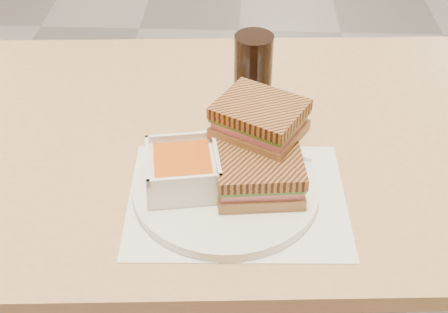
{
  "coord_description": "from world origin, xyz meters",
  "views": [
    {
      "loc": [
        0.04,
        -2.67,
        1.37
      ],
      "look_at": [
        0.01,
        -2.0,
        0.82
      ],
      "focal_mm": 47.44,
      "sensor_mm": 36.0,
      "label": 1
    }
  ],
  "objects_px": {
    "main_table": "(198,184)",
    "panini_lower": "(259,174)",
    "plate": "(226,188)",
    "cola_glass": "(253,73)",
    "soup_bowl": "(183,171)"
  },
  "relations": [
    {
      "from": "plate",
      "to": "cola_glass",
      "type": "distance_m",
      "value": 0.25
    },
    {
      "from": "main_table",
      "to": "soup_bowl",
      "type": "bearing_deg",
      "value": -92.57
    },
    {
      "from": "cola_glass",
      "to": "plate",
      "type": "bearing_deg",
      "value": -99.23
    },
    {
      "from": "plate",
      "to": "cola_glass",
      "type": "relative_size",
      "value": 1.96
    },
    {
      "from": "plate",
      "to": "soup_bowl",
      "type": "height_order",
      "value": "soup_bowl"
    },
    {
      "from": "panini_lower",
      "to": "cola_glass",
      "type": "relative_size",
      "value": 0.94
    },
    {
      "from": "main_table",
      "to": "panini_lower",
      "type": "relative_size",
      "value": 9.1
    },
    {
      "from": "main_table",
      "to": "cola_glass",
      "type": "relative_size",
      "value": 8.56
    },
    {
      "from": "plate",
      "to": "panini_lower",
      "type": "relative_size",
      "value": 2.08
    },
    {
      "from": "main_table",
      "to": "plate",
      "type": "height_order",
      "value": "plate"
    },
    {
      "from": "soup_bowl",
      "to": "cola_glass",
      "type": "bearing_deg",
      "value": 66.43
    },
    {
      "from": "plate",
      "to": "panini_lower",
      "type": "height_order",
      "value": "panini_lower"
    },
    {
      "from": "plate",
      "to": "soup_bowl",
      "type": "relative_size",
      "value": 2.32
    },
    {
      "from": "plate",
      "to": "soup_bowl",
      "type": "distance_m",
      "value": 0.07
    },
    {
      "from": "main_table",
      "to": "plate",
      "type": "relative_size",
      "value": 4.37
    }
  ]
}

